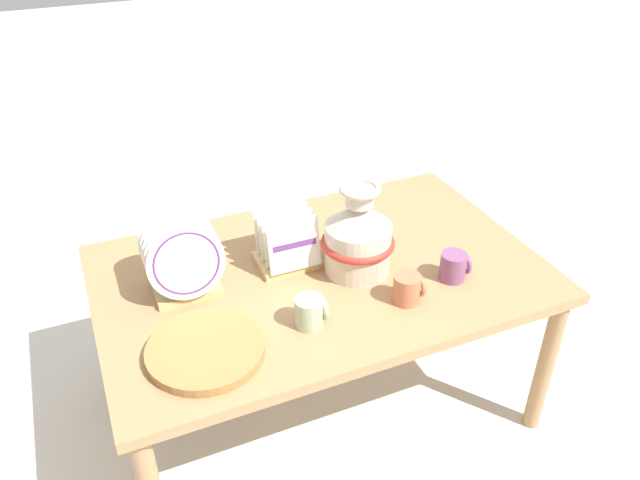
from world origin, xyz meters
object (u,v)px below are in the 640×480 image
(wicker_charger_stack, at_px, (205,350))
(mug_plum_glaze, at_px, (454,266))
(dish_rack_square_plates, at_px, (287,246))
(mug_terracotta_glaze, at_px, (408,288))
(mug_sage_glaze, at_px, (310,312))
(ceramic_vase, at_px, (358,236))
(dish_rack_round_plates, at_px, (183,262))

(wicker_charger_stack, relative_size, mug_plum_glaze, 3.52)
(dish_rack_square_plates, relative_size, mug_terracotta_glaze, 2.17)
(wicker_charger_stack, relative_size, mug_sage_glaze, 3.52)
(ceramic_vase, height_order, dish_rack_round_plates, ceramic_vase)
(ceramic_vase, xyz_separation_m, mug_plum_glaze, (0.25, -0.16, -0.08))
(mug_terracotta_glaze, bearing_deg, wicker_charger_stack, 178.82)
(mug_plum_glaze, height_order, mug_sage_glaze, same)
(dish_rack_square_plates, xyz_separation_m, mug_terracotta_glaze, (0.25, -0.32, -0.02))
(ceramic_vase, distance_m, dish_rack_square_plates, 0.23)
(mug_plum_glaze, relative_size, mug_terracotta_glaze, 1.00)
(mug_plum_glaze, bearing_deg, wicker_charger_stack, -177.94)
(mug_plum_glaze, bearing_deg, ceramic_vase, 147.60)
(ceramic_vase, distance_m, dish_rack_round_plates, 0.52)
(ceramic_vase, relative_size, mug_terracotta_glaze, 3.35)
(dish_rack_round_plates, distance_m, wicker_charger_stack, 0.30)
(ceramic_vase, relative_size, dish_rack_round_plates, 1.20)
(ceramic_vase, bearing_deg, dish_rack_round_plates, 169.17)
(wicker_charger_stack, bearing_deg, ceramic_vase, 19.35)
(mug_sage_glaze, distance_m, mug_terracotta_glaze, 0.30)
(wicker_charger_stack, bearing_deg, mug_terracotta_glaze, -1.18)
(wicker_charger_stack, bearing_deg, mug_plum_glaze, 2.06)
(mug_terracotta_glaze, bearing_deg, mug_sage_glaze, 177.27)
(ceramic_vase, xyz_separation_m, mug_terracotta_glaze, (0.07, -0.20, -0.08))
(dish_rack_round_plates, relative_size, mug_terracotta_glaze, 2.79)
(dish_rack_square_plates, bearing_deg, ceramic_vase, -32.11)
(dish_rack_round_plates, bearing_deg, mug_terracotta_glaze, -27.19)
(mug_terracotta_glaze, bearing_deg, dish_rack_round_plates, 152.81)
(mug_sage_glaze, bearing_deg, dish_rack_round_plates, 134.66)
(dish_rack_round_plates, bearing_deg, ceramic_vase, -10.83)
(ceramic_vase, xyz_separation_m, dish_rack_square_plates, (-0.19, 0.12, -0.06))
(mug_sage_glaze, bearing_deg, mug_plum_glaze, 3.10)
(dish_rack_square_plates, distance_m, wicker_charger_stack, 0.46)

